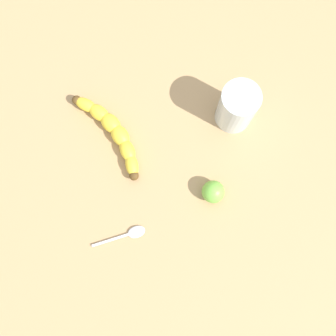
# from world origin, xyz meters

# --- Properties ---
(wooden_tabletop) EXTENTS (1.20, 1.20, 0.03)m
(wooden_tabletop) POSITION_xyz_m (0.00, 0.00, 0.01)
(wooden_tabletop) COLOR tan
(wooden_tabletop) RESTS_ON ground
(banana) EXTENTS (0.20, 0.12, 0.03)m
(banana) POSITION_xyz_m (0.05, 0.10, 0.05)
(banana) COLOR yellow
(banana) RESTS_ON wooden_tabletop
(smoothie_glass) EXTENTS (0.08, 0.08, 0.12)m
(smoothie_glass) POSITION_xyz_m (0.05, -0.16, 0.09)
(smoothie_glass) COLOR silver
(smoothie_glass) RESTS_ON wooden_tabletop
(lime_fruit) EXTENTS (0.05, 0.05, 0.05)m
(lime_fruit) POSITION_xyz_m (-0.11, -0.09, 0.05)
(lime_fruit) COLOR #75C142
(lime_fruit) RESTS_ON wooden_tabletop
(teaspoon) EXTENTS (0.03, 0.11, 0.01)m
(teaspoon) POSITION_xyz_m (-0.17, 0.09, 0.03)
(teaspoon) COLOR silver
(teaspoon) RESTS_ON wooden_tabletop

